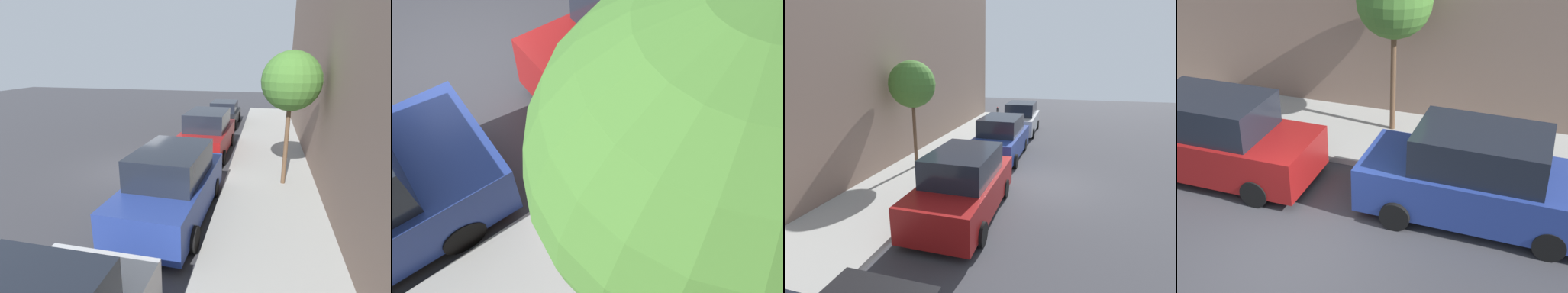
{
  "view_description": "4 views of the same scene",
  "coord_description": "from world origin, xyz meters",
  "views": [
    {
      "loc": [
        4.71,
        -10.52,
        4.31
      ],
      "look_at": [
        2.19,
        0.5,
        1.0
      ],
      "focal_mm": 28.0,
      "sensor_mm": 36.0,
      "label": 1
    },
    {
      "loc": [
        5.97,
        -1.51,
        5.21
      ],
      "look_at": [
        3.57,
        0.32,
        1.0
      ],
      "focal_mm": 35.0,
      "sensor_mm": 36.0,
      "label": 2
    },
    {
      "loc": [
        -0.53,
        10.88,
        4.36
      ],
      "look_at": [
        2.85,
        -1.13,
        1.0
      ],
      "focal_mm": 28.0,
      "sensor_mm": 36.0,
      "label": 3
    },
    {
      "loc": [
        -7.17,
        -4.0,
        6.74
      ],
      "look_at": [
        2.84,
        -0.68,
        1.0
      ],
      "focal_mm": 50.0,
      "sensor_mm": 36.0,
      "label": 4
    }
  ],
  "objects": [
    {
      "name": "sidewalk",
      "position": [
        5.03,
        0.0,
        0.07
      ],
      "size": [
        3.07,
        32.0,
        0.15
      ],
      "color": "#9E9E99",
      "rests_on": "ground_plane"
    },
    {
      "name": "parked_suv_third",
      "position": [
        2.2,
        2.94,
        0.93
      ],
      "size": [
        2.08,
        4.83,
        1.98
      ],
      "color": "maroon",
      "rests_on": "ground_plane"
    },
    {
      "name": "ground_plane",
      "position": [
        0.0,
        0.0,
        0.0
      ],
      "size": [
        60.0,
        60.0,
        0.0
      ],
      "primitive_type": "plane",
      "color": "#38383D"
    },
    {
      "name": "street_tree",
      "position": [
        5.47,
        -0.36,
        3.58
      ],
      "size": [
        1.88,
        1.88,
        4.39
      ],
      "color": "brown",
      "rests_on": "sidewalk"
    }
  ]
}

